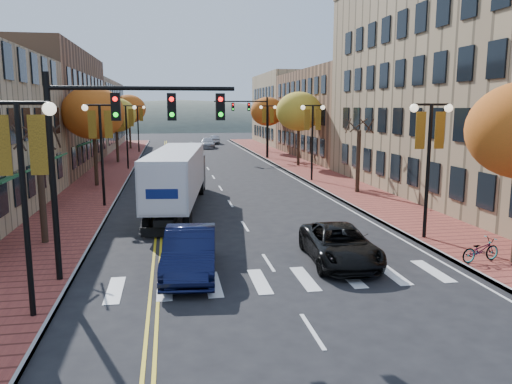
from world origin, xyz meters
name	(u,v)px	position (x,y,z in m)	size (l,w,h in m)	color
ground	(294,303)	(0.00, 0.00, 0.00)	(200.00, 200.00, 0.00)	black
sidewalk_left	(110,172)	(-9.00, 32.50, 0.07)	(4.00, 85.00, 0.15)	brown
sidewalk_right	(302,168)	(9.00, 32.50, 0.07)	(4.00, 85.00, 0.15)	brown
building_left_mid	(23,111)	(-17.00, 36.00, 5.50)	(12.00, 24.00, 11.00)	brown
building_left_far	(73,115)	(-17.00, 61.00, 4.75)	(12.00, 26.00, 9.50)	#9E8966
building_right_near	(510,82)	(18.50, 16.00, 7.50)	(15.00, 28.00, 15.00)	#997F5B
building_right_mid	(360,115)	(18.50, 42.00, 5.00)	(15.00, 24.00, 10.00)	brown
building_right_far	(309,109)	(18.50, 64.00, 5.50)	(15.00, 20.00, 11.00)	#9E8966
tree_left_a	(42,194)	(-9.00, 8.00, 2.25)	(0.28, 0.28, 4.20)	#382619
tree_left_b	(93,113)	(-9.00, 24.00, 5.45)	(4.48, 4.48, 7.21)	#382619
tree_left_c	(116,115)	(-9.00, 40.00, 5.05)	(4.16, 4.16, 6.69)	#382619
tree_left_d	(129,109)	(-9.00, 58.00, 5.60)	(4.61, 4.61, 7.42)	#382619
tree_right_b	(358,161)	(9.00, 18.00, 2.25)	(0.28, 0.28, 4.20)	#382619
tree_right_c	(299,112)	(9.00, 34.00, 5.45)	(4.48, 4.48, 7.21)	#382619
tree_right_d	(267,112)	(9.00, 50.00, 5.29)	(4.35, 4.35, 7.00)	#382619
lamp_left_a	(22,168)	(-7.50, 0.00, 4.29)	(1.96, 0.36, 6.05)	black
lamp_left_b	(101,135)	(-7.50, 16.00, 4.29)	(1.96, 0.36, 6.05)	black
lamp_left_c	(126,124)	(-7.50, 34.00, 4.29)	(1.96, 0.36, 6.05)	black
lamp_left_d	(138,120)	(-7.50, 52.00, 4.29)	(1.96, 0.36, 6.05)	black
lamp_right_a	(429,144)	(7.50, 6.00, 4.29)	(1.96, 0.36, 6.05)	black
lamp_right_b	(313,128)	(7.50, 24.00, 4.29)	(1.96, 0.36, 6.05)	black
lamp_right_c	(268,121)	(7.50, 42.00, 4.29)	(1.96, 0.36, 6.05)	black
traffic_mast_near	(112,137)	(-5.48, 3.00, 4.92)	(6.10, 0.35, 7.00)	black
traffic_mast_far	(250,116)	(5.48, 42.00, 4.92)	(6.10, 0.34, 7.00)	black
semi_truck	(179,174)	(-3.12, 14.81, 2.07)	(4.04, 14.34, 3.54)	black
navy_sedan	(190,252)	(-2.99, 3.12, 0.83)	(1.76, 5.06, 1.67)	black
black_suv	(340,244)	(2.70, 3.60, 0.71)	(2.35, 5.10, 1.42)	black
car_far_white	(192,148)	(-0.81, 49.89, 0.75)	(1.78, 4.43, 1.51)	silver
car_far_silver	(208,143)	(1.83, 58.21, 0.73)	(2.06, 5.06, 1.47)	#A5A6AD
car_far_oncoming	(214,140)	(3.58, 66.63, 0.68)	(1.44, 4.13, 1.36)	#ABACB3
bicycle	(481,250)	(7.80, 2.34, 0.60)	(0.59, 1.71, 0.90)	gray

